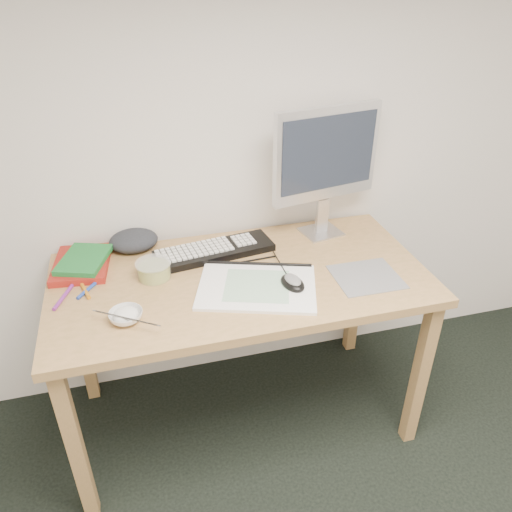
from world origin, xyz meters
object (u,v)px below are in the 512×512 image
(desk, at_px, (241,293))
(keyboard, at_px, (214,251))
(monitor, at_px, (326,158))
(rice_bowl, at_px, (126,316))
(sketchpad, at_px, (257,287))

(desk, relative_size, keyboard, 2.96)
(desk, xyz_separation_m, monitor, (0.42, 0.24, 0.42))
(monitor, relative_size, rice_bowl, 4.91)
(rice_bowl, bearing_deg, desk, 21.31)
(sketchpad, height_order, rice_bowl, rice_bowl)
(keyboard, xyz_separation_m, rice_bowl, (-0.36, -0.35, 0.00))
(sketchpad, distance_m, monitor, 0.61)
(sketchpad, bearing_deg, monitor, 60.27)
(desk, height_order, monitor, monitor)
(sketchpad, relative_size, keyboard, 0.88)
(desk, distance_m, monitor, 0.64)
(sketchpad, relative_size, monitor, 0.77)
(sketchpad, distance_m, keyboard, 0.30)
(rice_bowl, bearing_deg, keyboard, 43.84)
(sketchpad, height_order, monitor, monitor)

